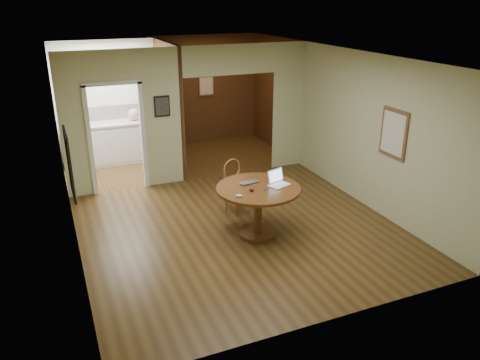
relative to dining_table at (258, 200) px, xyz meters
name	(u,v)px	position (x,y,z in m)	size (l,w,h in m)	color
floor	(241,230)	(-0.20, 0.23, -0.61)	(5.00, 5.00, 0.00)	#462F14
room_shell	(162,114)	(-0.66, 3.33, 0.68)	(5.20, 7.50, 5.00)	silver
dining_table	(258,200)	(0.00, 0.00, 0.00)	(1.31, 1.31, 0.82)	brown
chair	(235,183)	(0.01, 0.96, -0.08)	(0.50, 0.50, 0.96)	brown
open_laptop	(277,180)	(0.33, 0.00, 0.27)	(0.37, 0.37, 0.22)	white
closed_laptop	(251,183)	(-0.05, 0.16, 0.23)	(0.33, 0.21, 0.03)	#B9B9BE
mouse	(239,196)	(-0.42, -0.23, 0.23)	(0.10, 0.06, 0.04)	white
wine_glass	(252,189)	(-0.16, -0.11, 0.26)	(0.08, 0.08, 0.09)	white
pen	(266,190)	(0.06, -0.14, 0.22)	(0.01, 0.01, 0.15)	#0C1557
kitchen_cabinet	(114,143)	(-1.55, 4.43, -0.13)	(2.06, 0.60, 0.94)	white
grocery_bag	(134,115)	(-1.05, 4.43, 0.47)	(0.27, 0.23, 0.27)	beige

